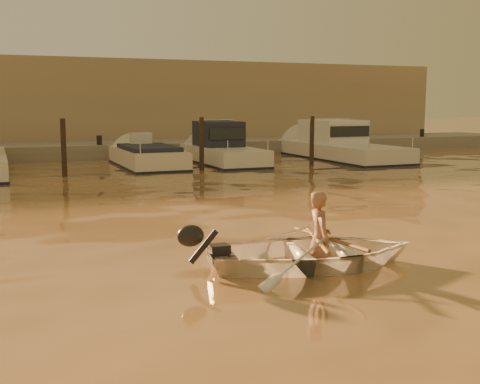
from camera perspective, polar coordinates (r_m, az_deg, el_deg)
name	(u,v)px	position (r m, az deg, el deg)	size (l,w,h in m)	color
ground_plane	(191,287)	(8.37, -4.71, -8.97)	(160.00, 160.00, 0.00)	brown
dinghy	(313,252)	(9.40, 6.95, -5.68)	(2.33, 3.26, 0.67)	white
person	(320,238)	(9.39, 7.55, -4.37)	(0.53, 0.35, 1.47)	#9C634E
outboard_motor	(218,253)	(9.02, -2.14, -5.82)	(0.90, 0.40, 0.70)	black
oar_port	(329,239)	(9.44, 8.41, -4.39)	(0.06, 0.06, 2.10)	brown
oar_starboard	(316,239)	(9.37, 7.26, -4.46)	(0.06, 0.06, 2.10)	brown
moored_boat_3	(147,161)	(24.39, -8.79, 2.94)	(2.12, 6.09, 0.95)	beige
moored_boat_4	(223,149)	(25.30, -1.62, 4.13)	(2.07, 6.44, 1.75)	silver
moored_boat_5	(341,145)	(27.84, 9.55, 4.41)	(2.60, 8.61, 1.75)	silver
piling_2	(64,150)	(21.60, -16.37, 3.80)	(0.18, 0.18, 2.20)	#2D2319
piling_3	(202,147)	(22.65, -3.66, 4.32)	(0.18, 0.18, 2.20)	#2D2319
piling_4	(312,143)	(24.55, 6.83, 4.59)	(0.18, 0.18, 2.20)	#2D2319
fender_d	(165,169)	(22.34, -7.13, 2.16)	(0.30, 0.30, 0.30)	red
fender_e	(260,166)	(23.46, 1.87, 2.51)	(0.30, 0.30, 0.30)	silver
quay	(51,155)	(29.32, -17.49, 3.40)	(52.00, 4.00, 1.00)	gray
waterfront_building	(40,105)	(34.71, -18.43, 7.79)	(46.00, 7.00, 4.80)	#9E8466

